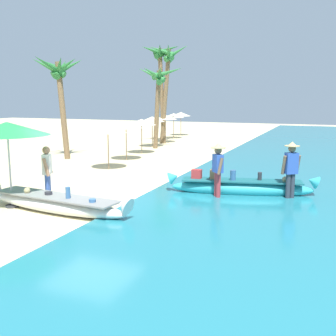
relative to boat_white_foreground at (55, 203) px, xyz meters
The scene contains 18 objects.
ground_plane 1.22m from the boat_white_foreground, 71.44° to the left, with size 80.00×80.00×0.00m, color beige.
boat_white_foreground is the anchor object (origin of this frame).
boat_cyan_midground 5.62m from the boat_white_foreground, 40.74° to the left, with size 4.66×1.66×0.84m.
person_vendor_hatted 4.79m from the boat_white_foreground, 38.56° to the left, with size 0.49×0.55×1.73m.
person_tourist_customer 1.23m from the boat_white_foreground, 138.01° to the left, with size 0.42×0.58×1.69m.
person_vendor_assistant 6.85m from the boat_white_foreground, 32.25° to the left, with size 0.57×0.48×1.80m.
patio_umbrella_large 2.45m from the boat_white_foreground, behind, with size 2.30×2.30×2.41m.
parasol_row_0 6.87m from the boat_white_foreground, 107.94° to the left, with size 1.60×1.60×1.91m.
parasol_row_1 9.49m from the boat_white_foreground, 105.99° to the left, with size 1.60×1.60×1.91m.
parasol_row_2 11.94m from the boat_white_foreground, 104.30° to the left, with size 1.60×1.60×1.91m.
parasol_row_3 14.99m from the boat_white_foreground, 104.07° to the left, with size 1.60×1.60×1.91m.
parasol_row_4 17.60m from the boat_white_foreground, 102.58° to the left, with size 1.60×1.60×1.91m.
parasol_row_5 20.54m from the boat_white_foreground, 102.26° to the left, with size 1.60×1.60×1.91m.
parasol_row_6 23.08m from the boat_white_foreground, 101.76° to the left, with size 1.60×1.60×1.91m.
palm_tree_tall_inland 14.79m from the boat_white_foreground, 101.88° to the left, with size 2.89×2.61×4.99m.
palm_tree_leaning_seaward 17.72m from the boat_white_foreground, 101.71° to the left, with size 2.65×2.61×6.55m.
palm_tree_mid_cluster 17.89m from the boat_white_foreground, 103.38° to the left, with size 2.60×2.56×6.58m.
palm_tree_far_behind 10.90m from the boat_white_foreground, 125.53° to the left, with size 2.45×2.84×5.13m.
Camera 1 is at (6.42, -9.80, 3.06)m, focal length 43.27 mm.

